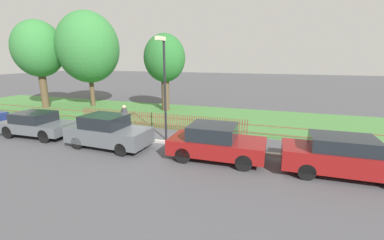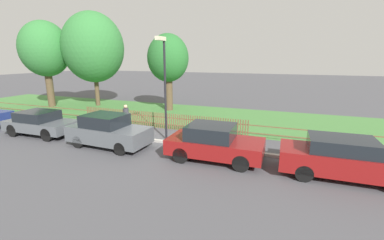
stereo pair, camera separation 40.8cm
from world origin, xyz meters
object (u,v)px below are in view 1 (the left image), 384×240
(street_lamp, at_px, (164,76))
(tree_nearest_kerb, at_px, (38,49))
(parked_car_navy_estate, at_px, (108,132))
(covered_motorcycle, at_px, (208,128))
(tree_mid_park, at_px, (165,59))
(parked_car_red_compact, at_px, (216,142))
(tree_behind_motorcycle, at_px, (88,48))
(parked_car_black_saloon, at_px, (37,124))
(pedestrian_near_fence, at_px, (125,117))
(parked_car_white_van, at_px, (347,157))

(street_lamp, bearing_deg, tree_nearest_kerb, 159.75)
(parked_car_navy_estate, relative_size, covered_motorcycle, 1.94)
(tree_mid_park, bearing_deg, covered_motorcycle, -50.13)
(parked_car_red_compact, xyz_separation_m, tree_mid_park, (-6.29, 8.73, 3.29))
(tree_behind_motorcycle, xyz_separation_m, tree_mid_park, (6.80, 0.39, -0.92))
(parked_car_black_saloon, distance_m, pedestrian_near_fence, 4.58)
(parked_car_black_saloon, xyz_separation_m, parked_car_red_compact, (9.83, -0.01, 0.06))
(tree_nearest_kerb, relative_size, street_lamp, 1.40)
(street_lamp, bearing_deg, covered_motorcycle, 19.85)
(tree_behind_motorcycle, bearing_deg, parked_car_white_van, -25.18)
(parked_car_black_saloon, bearing_deg, street_lamp, 11.58)
(parked_car_red_compact, xyz_separation_m, parked_car_white_van, (4.74, -0.04, -0.00))
(parked_car_red_compact, height_order, street_lamp, street_lamp)
(covered_motorcycle, xyz_separation_m, tree_nearest_kerb, (-15.64, 4.25, 4.17))
(parked_car_white_van, height_order, tree_nearest_kerb, tree_nearest_kerb)
(tree_nearest_kerb, xyz_separation_m, pedestrian_near_fence, (10.79, -4.39, -3.90))
(parked_car_black_saloon, distance_m, tree_nearest_kerb, 10.30)
(parked_car_black_saloon, bearing_deg, parked_car_red_compact, -1.64)
(covered_motorcycle, height_order, street_lamp, street_lamp)
(parked_car_white_van, distance_m, tree_nearest_kerb, 22.72)
(street_lamp, bearing_deg, parked_car_white_van, -11.90)
(parked_car_black_saloon, bearing_deg, pedestrian_near_fence, 27.10)
(pedestrian_near_fence, bearing_deg, parked_car_red_compact, 135.49)
(parked_car_red_compact, distance_m, street_lamp, 4.26)
(covered_motorcycle, relative_size, street_lamp, 0.40)
(parked_car_navy_estate, distance_m, parked_car_red_compact, 5.15)
(parked_car_red_compact, xyz_separation_m, street_lamp, (-3.05, 1.60, 2.51))
(parked_car_black_saloon, height_order, covered_motorcycle, parked_car_black_saloon)
(parked_car_white_van, relative_size, tree_nearest_kerb, 0.62)
(parked_car_black_saloon, distance_m, tree_mid_park, 9.99)
(parked_car_white_van, xyz_separation_m, pedestrian_near_fence, (-10.56, 2.25, 0.15))
(parked_car_black_saloon, distance_m, parked_car_navy_estate, 4.70)
(covered_motorcycle, bearing_deg, pedestrian_near_fence, 176.51)
(parked_car_red_compact, distance_m, tree_mid_park, 11.25)
(parked_car_navy_estate, height_order, covered_motorcycle, parked_car_navy_estate)
(parked_car_black_saloon, height_order, parked_car_navy_estate, parked_car_navy_estate)
(pedestrian_near_fence, bearing_deg, parked_car_white_van, 144.25)
(parked_car_red_compact, xyz_separation_m, tree_behind_motorcycle, (-13.09, 8.34, 4.21))
(parked_car_black_saloon, relative_size, tree_nearest_kerb, 0.55)
(parked_car_navy_estate, distance_m, street_lamp, 3.72)
(pedestrian_near_fence, relative_size, street_lamp, 0.31)
(parked_car_navy_estate, height_order, tree_mid_park, tree_mid_park)
(tree_behind_motorcycle, bearing_deg, parked_car_navy_estate, -47.09)
(parked_car_navy_estate, bearing_deg, pedestrian_near_fence, 107.67)
(tree_nearest_kerb, relative_size, tree_behind_motorcycle, 0.90)
(tree_mid_park, xyz_separation_m, street_lamp, (3.24, -7.13, -0.78))
(tree_behind_motorcycle, bearing_deg, tree_nearest_kerb, -153.61)
(parked_car_white_van, relative_size, pedestrian_near_fence, 2.84)
(tree_nearest_kerb, height_order, street_lamp, tree_nearest_kerb)
(covered_motorcycle, bearing_deg, tree_mid_park, 124.72)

